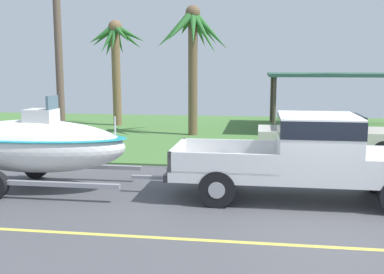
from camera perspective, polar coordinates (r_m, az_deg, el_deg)
The scene contains 8 objects.
ground at distance 18.04m, azimuth 12.69°, elevation -1.04°, with size 36.00×22.00×0.11m.
pickup_truck_towing at distance 10.63m, azimuth 15.03°, elevation -1.99°, with size 5.87×2.00×1.94m.
boat_on_trailer at distance 11.90m, azimuth -19.19°, elevation -0.97°, with size 5.98×2.22×2.31m.
parked_sedan_near at distance 16.28m, azimuth 16.31°, elevation 0.21°, with size 4.70×1.95×1.38m.
carport_awning at distance 22.46m, azimuth 18.12°, elevation 7.27°, with size 6.72×5.50×2.69m.
palm_tree_near_right at distance 19.77m, azimuth -0.01°, elevation 12.17°, with size 3.21×3.13×5.54m.
palm_tree_far_left at distance 23.38m, azimuth -9.53°, elevation 10.87°, with size 3.07×2.71×5.26m.
utility_pole at distance 15.57m, azimuth -16.39°, elevation 13.08°, with size 0.24×1.80×8.21m.
Camera 1 is at (-1.38, -9.35, 3.00)m, focal length 42.86 mm.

